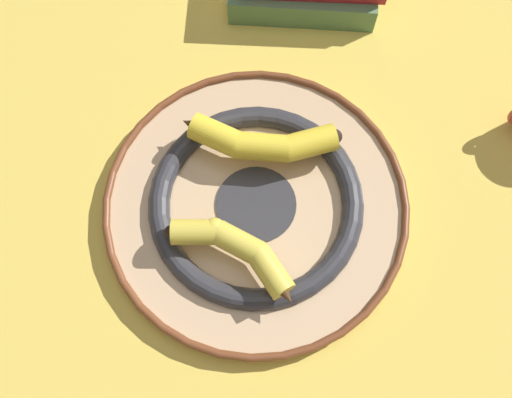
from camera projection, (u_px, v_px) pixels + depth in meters
ground_plane at (241, 194)px, 0.78m from camera, size 2.80×2.80×0.00m
decorative_bowl at (256, 205)px, 0.76m from camera, size 0.39×0.39×0.04m
banana_a at (260, 142)px, 0.75m from camera, size 0.09×0.20×0.03m
banana_b at (237, 250)px, 0.70m from camera, size 0.07×0.18×0.03m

